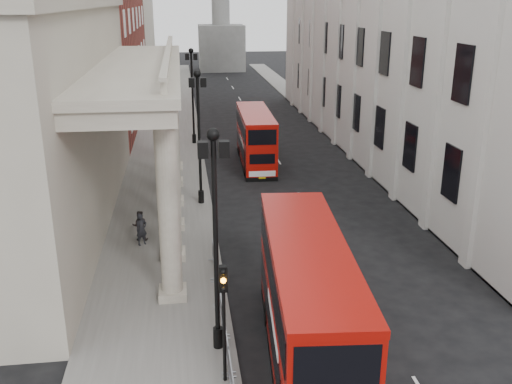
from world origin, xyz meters
TOP-DOWN VIEW (x-y plane):
  - sidewalk_west at (-3.00, 30.00)m, footprint 6.00×140.00m
  - sidewalk_east at (13.50, 30.00)m, footprint 3.00×140.00m
  - kerb at (-0.05, 30.00)m, footprint 0.20×140.00m
  - portico_building at (-10.50, 18.00)m, footprint 9.00×28.00m
  - brick_building at (-10.50, 48.00)m, footprint 9.00×32.00m
  - west_building_far at (-10.50, 80.00)m, footprint 9.00×30.00m
  - lamp_post_south at (-0.60, 4.00)m, footprint 1.05×0.44m
  - lamp_post_mid at (-0.60, 20.00)m, footprint 1.05×0.44m
  - lamp_post_north at (-0.60, 36.00)m, footprint 1.05×0.44m
  - traffic_light at (-0.50, 1.98)m, footprint 0.28×0.33m
  - crowd_barriers at (-0.35, 2.23)m, footprint 0.50×18.75m
  - bus_near at (2.47, 2.84)m, footprint 3.42×10.89m
  - bus_far at (4.05, 28.97)m, footprint 2.58×9.65m
  - pedestrian_a at (-3.95, 13.84)m, footprint 0.76×0.69m
  - pedestrian_b at (-4.07, 14.48)m, footprint 0.83×0.65m
  - pedestrian_c at (-2.59, 23.48)m, footprint 0.93×0.74m

SIDE VIEW (x-z plane):
  - sidewalk_west at x=-3.00m, z-range 0.00..0.12m
  - sidewalk_east at x=13.50m, z-range 0.00..0.12m
  - kerb at x=-0.05m, z-range 0.00..0.14m
  - crowd_barriers at x=-0.35m, z-range 0.12..1.22m
  - pedestrian_c at x=-2.59m, z-range 0.12..1.77m
  - pedestrian_b at x=-4.07m, z-range 0.12..1.78m
  - pedestrian_a at x=-3.95m, z-range 0.12..1.85m
  - bus_far at x=4.05m, z-range 0.09..4.23m
  - bus_near at x=2.47m, z-range 0.10..4.73m
  - traffic_light at x=-0.50m, z-range 0.96..5.26m
  - lamp_post_south at x=-0.60m, z-range 0.75..9.07m
  - lamp_post_mid at x=-0.60m, z-range 0.75..9.07m
  - lamp_post_north at x=-0.60m, z-range 0.75..9.07m
  - portico_building at x=-10.50m, z-range 0.00..12.00m
  - west_building_far at x=-10.50m, z-range 0.00..20.00m
  - brick_building at x=-10.50m, z-range 0.00..22.00m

